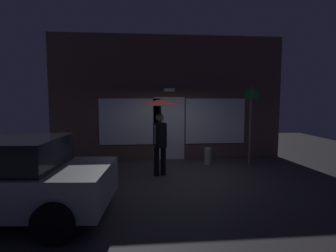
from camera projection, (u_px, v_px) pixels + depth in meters
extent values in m
plane|color=#38353A|center=(177.00, 176.00, 7.51)|extent=(18.00, 18.00, 0.00)
cube|color=brown|center=(168.00, 98.00, 9.63)|extent=(8.13, 0.30, 4.34)
cube|color=white|center=(169.00, 128.00, 9.56)|extent=(1.10, 0.04, 2.20)
cube|color=white|center=(130.00, 122.00, 9.41)|extent=(2.14, 0.04, 1.60)
cube|color=white|center=(215.00, 121.00, 9.70)|extent=(2.14, 0.04, 1.60)
cube|color=white|center=(169.00, 90.00, 9.35)|extent=(0.36, 0.16, 0.12)
cylinder|color=black|center=(163.00, 161.00, 7.61)|extent=(0.15, 0.15, 0.82)
cylinder|color=black|center=(157.00, 161.00, 7.54)|extent=(0.15, 0.15, 0.82)
cube|color=black|center=(160.00, 135.00, 7.50)|extent=(0.36, 0.51, 0.66)
cube|color=silver|center=(155.00, 135.00, 7.53)|extent=(0.06, 0.14, 0.53)
cube|color=navy|center=(155.00, 135.00, 7.53)|extent=(0.04, 0.05, 0.42)
sphere|color=tan|center=(160.00, 117.00, 7.45)|extent=(0.23, 0.23, 0.23)
cylinder|color=slate|center=(160.00, 117.00, 7.45)|extent=(0.02, 0.02, 0.94)
cone|color=#4C0C0C|center=(160.00, 102.00, 7.41)|extent=(1.18, 1.18, 0.16)
cylinder|color=black|center=(88.00, 185.00, 5.75)|extent=(0.66, 0.27, 0.64)
cylinder|color=black|center=(54.00, 223.00, 3.98)|extent=(0.66, 0.27, 0.64)
cylinder|color=#595B60|center=(250.00, 127.00, 8.54)|extent=(0.07, 0.07, 2.54)
cube|color=#198C33|center=(252.00, 94.00, 8.42)|extent=(0.40, 0.02, 0.30)
cylinder|color=#9E998E|center=(208.00, 156.00, 8.89)|extent=(0.23, 0.23, 0.54)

